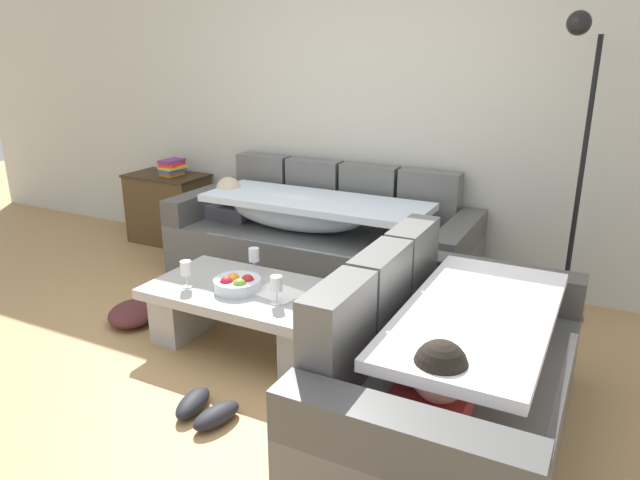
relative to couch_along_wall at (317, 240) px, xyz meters
The scene contains 15 objects.
ground_plane 1.67m from the couch_along_wall, 83.55° to the right, with size 14.00×14.00×0.00m, color #A8814F.
back_wall 1.16m from the couch_along_wall, 70.78° to the left, with size 9.00×0.10×2.70m, color beige.
couch_along_wall is the anchor object (origin of this frame).
couch_near_window 2.07m from the couch_along_wall, 45.32° to the right, with size 0.92×1.71×0.88m.
coffee_table 1.13m from the couch_along_wall, 83.74° to the right, with size 1.20×0.68×0.38m.
fruit_bowl 1.19m from the couch_along_wall, 85.72° to the right, with size 0.28×0.28×0.10m.
wine_glass_near_left 1.31m from the couch_along_wall, 99.21° to the right, with size 0.07×0.07×0.17m.
wine_glass_near_right 1.31m from the couch_along_wall, 72.38° to the right, with size 0.07×0.07×0.17m.
wine_glass_far_back 0.92m from the couch_along_wall, 88.57° to the right, with size 0.07×0.07×0.17m.
open_magazine 1.17m from the couch_along_wall, 73.62° to the right, with size 0.28×0.21×0.01m, color white.
side_cabinet 1.69m from the couch_along_wall, behind, with size 0.72×0.44×0.64m.
book_stack_on_cabinet 1.65m from the couch_along_wall, behind, with size 0.20×0.24×0.14m.
floor_lamp 1.91m from the couch_along_wall, ahead, with size 0.33×0.31×1.95m.
pair_of_shoes 1.90m from the couch_along_wall, 79.68° to the right, with size 0.34×0.32×0.09m.
crumpled_garment 1.45m from the couch_along_wall, 121.82° to the right, with size 0.40×0.32×0.12m, color #4C2323.
Camera 1 is at (1.80, -2.17, 1.76)m, focal length 32.87 mm.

